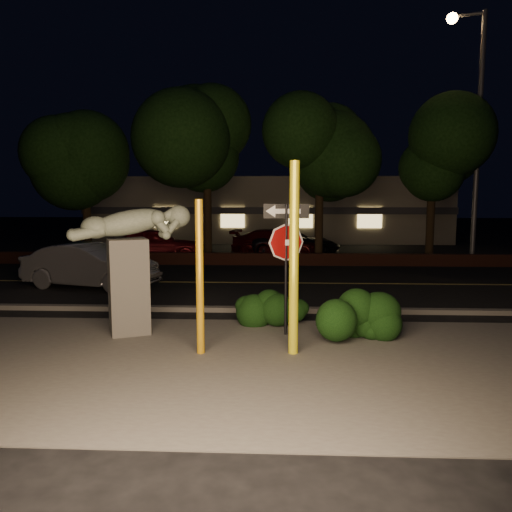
# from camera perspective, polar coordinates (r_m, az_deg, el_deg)

# --- Properties ---
(ground) EXTENTS (90.00, 90.00, 0.00)m
(ground) POSITION_cam_1_polar(r_m,az_deg,el_deg) (19.57, 0.46, -1.57)
(ground) COLOR black
(ground) RESTS_ON ground
(patio) EXTENTS (14.00, 6.00, 0.02)m
(patio) POSITION_cam_1_polar(r_m,az_deg,el_deg) (8.86, -2.35, -12.18)
(patio) COLOR #4C4944
(patio) RESTS_ON ground
(road) EXTENTS (80.00, 8.00, 0.01)m
(road) POSITION_cam_1_polar(r_m,az_deg,el_deg) (16.61, 0.06, -3.10)
(road) COLOR black
(road) RESTS_ON ground
(lane_marking) EXTENTS (80.00, 0.12, 0.00)m
(lane_marking) POSITION_cam_1_polar(r_m,az_deg,el_deg) (16.61, 0.06, -3.05)
(lane_marking) COLOR #AC9845
(lane_marking) RESTS_ON road
(curb) EXTENTS (80.00, 0.25, 0.12)m
(curb) POSITION_cam_1_polar(r_m,az_deg,el_deg) (12.59, -0.79, -6.13)
(curb) COLOR #4C4944
(curb) RESTS_ON ground
(brick_wall) EXTENTS (40.00, 0.35, 0.50)m
(brick_wall) POSITION_cam_1_polar(r_m,az_deg,el_deg) (20.82, 0.60, -0.36)
(brick_wall) COLOR #421E15
(brick_wall) RESTS_ON ground
(parking_lot) EXTENTS (40.00, 12.00, 0.01)m
(parking_lot) POSITION_cam_1_polar(r_m,az_deg,el_deg) (26.50, 1.04, 0.70)
(parking_lot) COLOR black
(parking_lot) RESTS_ON ground
(building) EXTENTS (22.00, 10.20, 4.00)m
(building) POSITION_cam_1_polar(r_m,az_deg,el_deg) (34.34, 1.43, 5.47)
(building) COLOR #746C5D
(building) RESTS_ON ground
(tree_far_a) EXTENTS (4.60, 4.60, 7.43)m
(tree_far_a) POSITION_cam_1_polar(r_m,az_deg,el_deg) (24.11, -19.08, 12.40)
(tree_far_a) COLOR black
(tree_far_a) RESTS_ON ground
(tree_far_b) EXTENTS (5.20, 5.20, 8.41)m
(tree_far_b) POSITION_cam_1_polar(r_m,az_deg,el_deg) (22.98, -5.66, 14.81)
(tree_far_b) COLOR black
(tree_far_b) RESTS_ON ground
(tree_far_c) EXTENTS (4.80, 4.80, 7.84)m
(tree_far_c) POSITION_cam_1_polar(r_m,az_deg,el_deg) (22.37, 7.37, 13.99)
(tree_far_c) COLOR black
(tree_far_c) RESTS_ON ground
(tree_far_d) EXTENTS (4.40, 4.40, 7.42)m
(tree_far_d) POSITION_cam_1_polar(r_m,az_deg,el_deg) (23.75, 19.67, 12.65)
(tree_far_d) COLOR black
(tree_far_d) RESTS_ON ground
(yellow_pole_left) EXTENTS (0.14, 0.14, 2.84)m
(yellow_pole_left) POSITION_cam_1_polar(r_m,az_deg,el_deg) (9.10, -6.44, -2.51)
(yellow_pole_left) COLOR gold
(yellow_pole_left) RESTS_ON ground
(yellow_pole_right) EXTENTS (0.18, 0.18, 3.52)m
(yellow_pole_right) POSITION_cam_1_polar(r_m,az_deg,el_deg) (9.01, 4.36, -0.40)
(yellow_pole_right) COLOR yellow
(yellow_pole_right) RESTS_ON ground
(signpost) EXTENTS (0.93, 0.09, 2.74)m
(signpost) POSITION_cam_1_polar(r_m,az_deg,el_deg) (10.20, 3.46, 1.52)
(signpost) COLOR black
(signpost) RESTS_ON ground
(sculpture) EXTENTS (2.45, 1.55, 2.70)m
(sculpture) POSITION_cam_1_polar(r_m,az_deg,el_deg) (10.74, -14.22, 0.08)
(sculpture) COLOR #4C4944
(sculpture) RESTS_ON ground
(hedge_center) EXTENTS (1.90, 1.19, 0.92)m
(hedge_center) POSITION_cam_1_polar(r_m,az_deg,el_deg) (11.26, 1.92, -5.62)
(hedge_center) COLOR black
(hedge_center) RESTS_ON ground
(hedge_right) EXTENTS (1.64, 1.10, 0.99)m
(hedge_right) POSITION_cam_1_polar(r_m,az_deg,el_deg) (10.54, 12.42, -6.46)
(hedge_right) COLOR black
(hedge_right) RESTS_ON ground
(hedge_far_right) EXTENTS (1.79, 1.42, 1.09)m
(hedge_far_right) POSITION_cam_1_polar(r_m,az_deg,el_deg) (10.32, 11.79, -6.45)
(hedge_far_right) COLOR black
(hedge_far_right) RESTS_ON ground
(streetlight) EXTENTS (1.51, 0.80, 10.59)m
(streetlight) POSITION_cam_1_polar(r_m,az_deg,el_deg) (23.92, 23.60, 14.57)
(streetlight) COLOR #515156
(streetlight) RESTS_ON ground
(silver_sedan) EXTENTS (4.50, 2.49, 1.41)m
(silver_sedan) POSITION_cam_1_polar(r_m,az_deg,el_deg) (16.52, -18.39, -1.06)
(silver_sedan) COLOR silver
(silver_sedan) RESTS_ON ground
(parked_car_red) EXTENTS (4.49, 2.54, 1.44)m
(parked_car_red) POSITION_cam_1_polar(r_m,az_deg,el_deg) (23.10, -11.49, 1.41)
(parked_car_red) COLOR maroon
(parked_car_red) RESTS_ON ground
(parked_car_darkred) EXTENTS (4.60, 2.44, 1.27)m
(parked_car_darkred) POSITION_cam_1_polar(r_m,az_deg,el_deg) (23.89, 2.42, 1.52)
(parked_car_darkred) COLOR #3A0809
(parked_car_darkred) RESTS_ON ground
(parked_car_dark) EXTENTS (4.41, 2.12, 1.21)m
(parked_car_dark) POSITION_cam_1_polar(r_m,az_deg,el_deg) (24.18, 4.47, 1.50)
(parked_car_dark) COLOR black
(parked_car_dark) RESTS_ON ground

